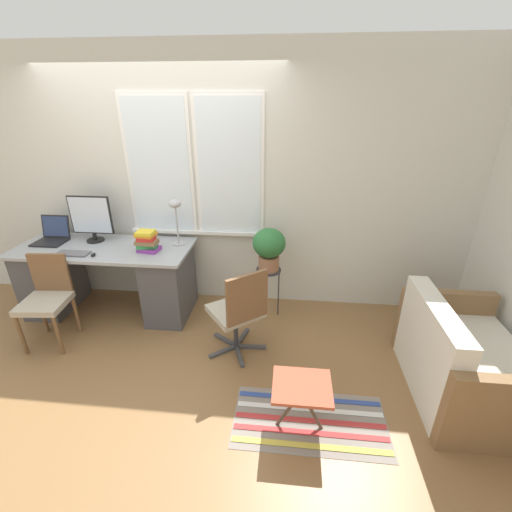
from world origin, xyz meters
name	(u,v)px	position (x,y,z in m)	size (l,w,h in m)	color
ground_plane	(155,332)	(0.00, 0.00, 0.00)	(14.00, 14.00, 0.00)	olive
wall_back_with_window	(169,183)	(0.01, 0.81, 1.36)	(9.00, 0.12, 2.70)	silver
desk	(110,278)	(-0.60, 0.37, 0.41)	(1.83, 0.73, 0.77)	#9EA3A8
laptop	(52,236)	(-1.22, 0.46, 0.83)	(0.32, 0.30, 0.26)	black
monitor	(91,218)	(-0.77, 0.52, 1.04)	(0.45, 0.18, 0.50)	black
keyboard	(73,253)	(-0.81, 0.15, 0.78)	(0.32, 0.13, 0.02)	slate
mouse	(93,255)	(-0.58, 0.13, 0.79)	(0.04, 0.06, 0.03)	black
desk_lamp	(176,210)	(0.16, 0.52, 1.15)	(0.13, 0.13, 0.49)	#ADADB2
book_stack	(147,241)	(-0.09, 0.30, 0.88)	(0.23, 0.19, 0.22)	purple
desk_chair_wooden	(47,297)	(-0.93, -0.18, 0.47)	(0.43, 0.44, 0.86)	brown
office_chair_swivel	(239,311)	(0.91, -0.20, 0.46)	(0.59, 0.59, 0.89)	#47474C
couch_loveseat	(463,364)	(2.73, -0.49, 0.28)	(0.80, 1.14, 0.79)	white
plant_stand	(269,275)	(1.13, 0.45, 0.50)	(0.26, 0.26, 0.56)	#333338
potted_plant	(269,246)	(1.13, 0.45, 0.82)	(0.34, 0.34, 0.45)	#9E6B4C
floor_rug_striped	(310,421)	(1.53, -0.92, 0.00)	(1.13, 0.56, 0.01)	gray
folding_stool	(302,389)	(1.46, -0.97, 0.36)	(0.41, 0.34, 0.40)	#B24C33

